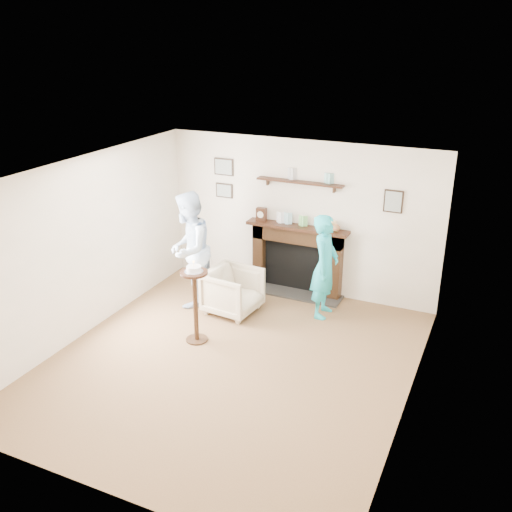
{
  "coord_description": "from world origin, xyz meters",
  "views": [
    {
      "loc": [
        2.95,
        -5.69,
        4.05
      ],
      "look_at": [
        -0.05,
        0.9,
        1.16
      ],
      "focal_mm": 40.0,
      "sensor_mm": 36.0,
      "label": 1
    }
  ],
  "objects_px": {
    "man": "(191,302)",
    "pedestal_table": "(195,292)",
    "armchair": "(233,311)",
    "woman": "(322,314)"
  },
  "relations": [
    {
      "from": "man",
      "to": "pedestal_table",
      "type": "relative_size",
      "value": 1.51
    },
    {
      "from": "man",
      "to": "pedestal_table",
      "type": "height_order",
      "value": "pedestal_table"
    },
    {
      "from": "armchair",
      "to": "pedestal_table",
      "type": "height_order",
      "value": "pedestal_table"
    },
    {
      "from": "pedestal_table",
      "to": "armchair",
      "type": "bearing_deg",
      "value": 85.74
    },
    {
      "from": "armchair",
      "to": "pedestal_table",
      "type": "xyz_separation_m",
      "value": [
        -0.07,
        -0.99,
        0.74
      ]
    },
    {
      "from": "man",
      "to": "armchair",
      "type": "bearing_deg",
      "value": 77.88
    },
    {
      "from": "armchair",
      "to": "pedestal_table",
      "type": "distance_m",
      "value": 1.24
    },
    {
      "from": "man",
      "to": "pedestal_table",
      "type": "bearing_deg",
      "value": 22.23
    },
    {
      "from": "woman",
      "to": "pedestal_table",
      "type": "bearing_deg",
      "value": 135.53
    },
    {
      "from": "armchair",
      "to": "woman",
      "type": "relative_size",
      "value": 0.48
    }
  ]
}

